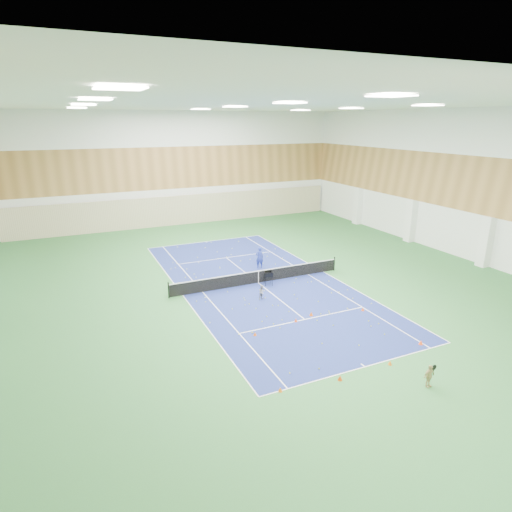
{
  "coord_description": "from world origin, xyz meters",
  "views": [
    {
      "loc": [
        -11.91,
        -25.66,
        11.05
      ],
      "look_at": [
        -0.13,
        0.12,
        2.0
      ],
      "focal_mm": 30.0,
      "sensor_mm": 36.0,
      "label": 1
    }
  ],
  "objects_px": {
    "child_apron": "(429,376)",
    "child_court": "(262,292)",
    "tennis_net": "(258,276)",
    "ball_cart": "(268,278)",
    "coach": "(259,257)"
  },
  "relations": [
    {
      "from": "tennis_net",
      "to": "child_court",
      "type": "height_order",
      "value": "tennis_net"
    },
    {
      "from": "coach",
      "to": "child_apron",
      "type": "bearing_deg",
      "value": 96.48
    },
    {
      "from": "tennis_net",
      "to": "child_court",
      "type": "xyz_separation_m",
      "value": [
        -0.98,
        -2.69,
        -0.06
      ]
    },
    {
      "from": "coach",
      "to": "child_apron",
      "type": "distance_m",
      "value": 17.24
    },
    {
      "from": "coach",
      "to": "child_court",
      "type": "bearing_deg",
      "value": 72.96
    },
    {
      "from": "child_court",
      "to": "tennis_net",
      "type": "bearing_deg",
      "value": 53.75
    },
    {
      "from": "child_apron",
      "to": "coach",
      "type": "bearing_deg",
      "value": 85.88
    },
    {
      "from": "ball_cart",
      "to": "child_apron",
      "type": "bearing_deg",
      "value": -70.6
    },
    {
      "from": "child_court",
      "to": "ball_cart",
      "type": "bearing_deg",
      "value": 38.7
    },
    {
      "from": "tennis_net",
      "to": "ball_cart",
      "type": "distance_m",
      "value": 0.78
    },
    {
      "from": "child_court",
      "to": "child_apron",
      "type": "relative_size",
      "value": 0.92
    },
    {
      "from": "child_apron",
      "to": "child_court",
      "type": "bearing_deg",
      "value": 97.9
    },
    {
      "from": "tennis_net",
      "to": "child_apron",
      "type": "distance_m",
      "value": 14.33
    },
    {
      "from": "tennis_net",
      "to": "child_court",
      "type": "bearing_deg",
      "value": -110.07
    },
    {
      "from": "child_court",
      "to": "ball_cart",
      "type": "relative_size",
      "value": 0.98
    }
  ]
}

